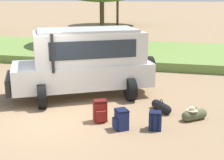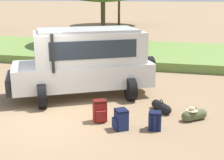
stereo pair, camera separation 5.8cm
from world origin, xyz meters
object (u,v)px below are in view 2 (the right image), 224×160
Objects in this scene: backpack_beside_front_wheel at (100,111)px; duffel_bag_low_black_case at (194,115)px; backpack_cluster_center at (121,120)px; backpack_near_rear_wheel at (155,121)px; duffel_bag_soft_canvas at (161,107)px; safari_vehicle at (86,61)px.

backpack_beside_front_wheel is 2.80m from duffel_bag_low_black_case.
backpack_beside_front_wheel is 0.81m from backpack_cluster_center.
backpack_near_rear_wheel reaches higher than duffel_bag_soft_canvas.
backpack_beside_front_wheel reaches higher than backpack_cluster_center.
safari_vehicle is at bearing 117.29° from backpack_beside_front_wheel.
backpack_cluster_center is 1.90m from duffel_bag_soft_canvas.
safari_vehicle is 9.25× the size of backpack_cluster_center.
safari_vehicle is at bearing 125.29° from backpack_cluster_center.
safari_vehicle is 2.75m from backpack_beside_front_wheel.
safari_vehicle is 3.87m from backpack_near_rear_wheel.
duffel_bag_low_black_case is at bearing -21.42° from safari_vehicle.
duffel_bag_low_black_case is at bearing 41.81° from backpack_near_rear_wheel.
backpack_near_rear_wheel is at bearing -41.48° from safari_vehicle.
safari_vehicle is 10.15× the size of backpack_near_rear_wheel.
backpack_cluster_center is 2.29m from duffel_bag_low_black_case.
duffel_bag_soft_canvas is at bearing 154.47° from duffel_bag_low_black_case.
safari_vehicle is 8.14× the size of backpack_beside_front_wheel.
backpack_beside_front_wheel is 0.83× the size of duffel_bag_soft_canvas.
backpack_beside_front_wheel is 1.63m from backpack_near_rear_wheel.
safari_vehicle reaches higher than backpack_cluster_center.
safari_vehicle is 4.30m from duffel_bag_low_black_case.
backpack_cluster_center is at bearing -168.10° from backpack_near_rear_wheel.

